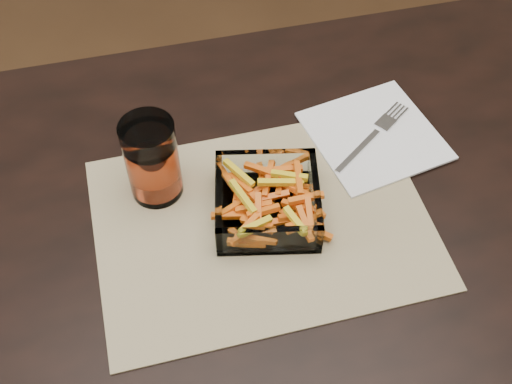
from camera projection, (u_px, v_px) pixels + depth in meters
dining_table at (325, 276)px, 0.93m from camera, size 1.60×0.90×0.75m
placemat at (262, 223)px, 0.87m from camera, size 0.45×0.33×0.00m
glass_bowl at (267, 203)px, 0.86m from camera, size 0.16×0.16×0.05m
tumbler at (153, 162)px, 0.86m from camera, size 0.07×0.07×0.13m
napkin at (374, 135)px, 0.97m from camera, size 0.21×0.21×0.00m
fork at (374, 135)px, 0.96m from camera, size 0.15×0.12×0.00m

